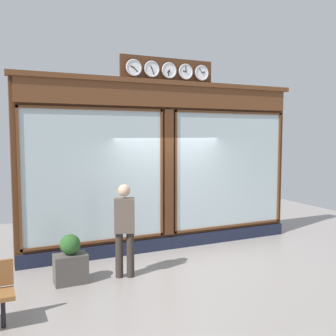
# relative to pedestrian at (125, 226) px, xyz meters

# --- Properties ---
(ground_plane) EXTENTS (14.00, 14.00, 0.00)m
(ground_plane) POSITION_rel_pedestrian_xyz_m (-1.42, 1.59, -0.93)
(ground_plane) COLOR gray
(shop_facade) EXTENTS (6.55, 0.42, 4.22)m
(shop_facade) POSITION_rel_pedestrian_xyz_m (-1.42, -1.34, 0.96)
(shop_facade) COLOR #4C2B16
(shop_facade) RESTS_ON ground_plane
(pedestrian) EXTENTS (0.41, 0.32, 1.69)m
(pedestrian) POSITION_rel_pedestrian_xyz_m (0.00, 0.00, 0.00)
(pedestrian) COLOR #312A24
(pedestrian) RESTS_ON ground_plane
(planter_box) EXTENTS (0.56, 0.36, 0.51)m
(planter_box) POSITION_rel_pedestrian_xyz_m (0.94, -0.12, -0.68)
(planter_box) COLOR #4C4742
(planter_box) RESTS_ON ground_plane
(planter_shrub) EXTENTS (0.35, 0.35, 0.35)m
(planter_shrub) POSITION_rel_pedestrian_xyz_m (0.94, -0.12, -0.25)
(planter_shrub) COLOR #285623
(planter_shrub) RESTS_ON planter_box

